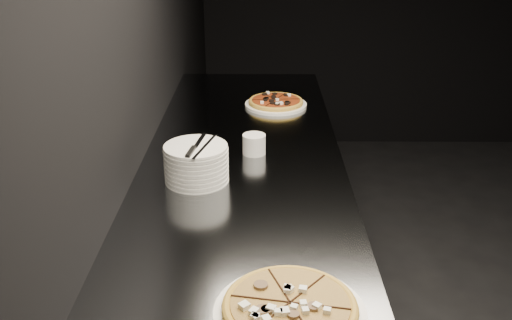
{
  "coord_description": "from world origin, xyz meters",
  "views": [
    {
      "loc": [
        -2.06,
        -1.9,
        1.77
      ],
      "look_at": [
        -2.08,
        -0.07,
        0.96
      ],
      "focal_mm": 40.0,
      "sensor_mm": 36.0,
      "label": 1
    }
  ],
  "objects_px": {
    "pizza_mushroom": "(290,309)",
    "plate_stack": "(196,163)",
    "cutlery": "(198,147)",
    "ramekin": "(254,144)",
    "pizza_tomato": "(276,103)",
    "counter": "(244,267)"
  },
  "relations": [
    {
      "from": "pizza_tomato",
      "to": "cutlery",
      "type": "relative_size",
      "value": 1.31
    },
    {
      "from": "counter",
      "to": "pizza_mushroom",
      "type": "bearing_deg",
      "value": -81.18
    },
    {
      "from": "counter",
      "to": "cutlery",
      "type": "distance_m",
      "value": 0.63
    },
    {
      "from": "pizza_mushroom",
      "to": "cutlery",
      "type": "relative_size",
      "value": 1.62
    },
    {
      "from": "cutlery",
      "to": "counter",
      "type": "bearing_deg",
      "value": 58.97
    },
    {
      "from": "plate_stack",
      "to": "counter",
      "type": "bearing_deg",
      "value": 45.96
    },
    {
      "from": "plate_stack",
      "to": "ramekin",
      "type": "height_order",
      "value": "plate_stack"
    },
    {
      "from": "cutlery",
      "to": "pizza_tomato",
      "type": "bearing_deg",
      "value": 79.77
    },
    {
      "from": "cutlery",
      "to": "ramekin",
      "type": "height_order",
      "value": "cutlery"
    },
    {
      "from": "plate_stack",
      "to": "cutlery",
      "type": "height_order",
      "value": "cutlery"
    },
    {
      "from": "cutlery",
      "to": "ramekin",
      "type": "bearing_deg",
      "value": 62.51
    },
    {
      "from": "pizza_tomato",
      "to": "plate_stack",
      "type": "height_order",
      "value": "plate_stack"
    },
    {
      "from": "pizza_mushroom",
      "to": "ramekin",
      "type": "xyz_separation_m",
      "value": [
        -0.09,
        0.94,
        0.02
      ]
    },
    {
      "from": "pizza_tomato",
      "to": "plate_stack",
      "type": "distance_m",
      "value": 0.85
    },
    {
      "from": "pizza_mushroom",
      "to": "plate_stack",
      "type": "distance_m",
      "value": 0.76
    },
    {
      "from": "pizza_mushroom",
      "to": "plate_stack",
      "type": "bearing_deg",
      "value": 111.87
    },
    {
      "from": "counter",
      "to": "ramekin",
      "type": "xyz_separation_m",
      "value": [
        0.04,
        0.08,
        0.5
      ]
    },
    {
      "from": "pizza_tomato",
      "to": "cutlery",
      "type": "bearing_deg",
      "value": -108.73
    },
    {
      "from": "counter",
      "to": "pizza_tomato",
      "type": "distance_m",
      "value": 0.82
    },
    {
      "from": "counter",
      "to": "ramekin",
      "type": "bearing_deg",
      "value": 62.77
    },
    {
      "from": "plate_stack",
      "to": "ramekin",
      "type": "bearing_deg",
      "value": 50.89
    },
    {
      "from": "pizza_mushroom",
      "to": "plate_stack",
      "type": "relative_size",
      "value": 1.67
    }
  ]
}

